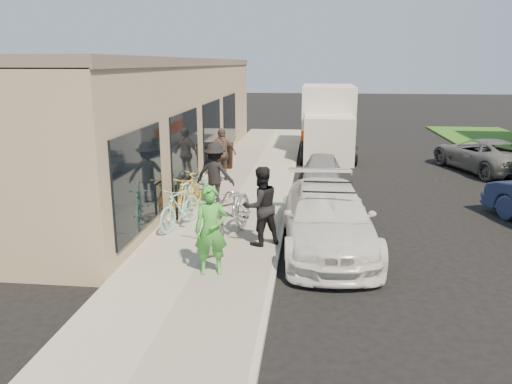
{
  "coord_description": "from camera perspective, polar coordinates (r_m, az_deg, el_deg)",
  "views": [
    {
      "loc": [
        0.24,
        -10.2,
        4.08
      ],
      "look_at": [
        -1.08,
        1.38,
        1.05
      ],
      "focal_mm": 35.0,
      "sensor_mm": 36.0,
      "label": 1
    }
  ],
  "objects": [
    {
      "name": "cruiser_bike_c",
      "position": [
        13.65,
        -7.76,
        -0.11
      ],
      "size": [
        0.83,
        1.73,
        1.0
      ],
      "primitive_type": "imported",
      "rotation": [
        0.0,
        0.0,
        -0.22
      ],
      "color": "gold",
      "rests_on": "sidewalk"
    },
    {
      "name": "storefront",
      "position": [
        19.1,
        -10.33,
        8.46
      ],
      "size": [
        3.6,
        20.0,
        4.22
      ],
      "color": "tan",
      "rests_on": "ground"
    },
    {
      "name": "far_car_gray",
      "position": [
        21.16,
        24.51,
        3.9
      ],
      "size": [
        3.41,
        5.02,
        1.28
      ],
      "primitive_type": "imported",
      "rotation": [
        0.0,
        0.0,
        3.45
      ],
      "color": "#5A5C5F",
      "rests_on": "ground"
    },
    {
      "name": "sidewalk",
      "position": [
        13.98,
        -3.0,
        -2.1
      ],
      "size": [
        3.0,
        34.0,
        0.15
      ],
      "primitive_type": "cube",
      "color": "#9D9A8D",
      "rests_on": "ground"
    },
    {
      "name": "sedan_white",
      "position": [
        11.31,
        8.14,
        -2.95
      ],
      "size": [
        2.31,
        4.98,
        1.45
      ],
      "rotation": [
        0.0,
        0.0,
        0.07
      ],
      "color": "silver",
      "rests_on": "ground"
    },
    {
      "name": "bystander_a",
      "position": [
        14.17,
        -4.71,
        2.08
      ],
      "size": [
        1.23,
        0.85,
        1.75
      ],
      "primitive_type": "imported",
      "rotation": [
        0.0,
        0.0,
        2.96
      ],
      "color": "black",
      "rests_on": "sidewalk"
    },
    {
      "name": "curb",
      "position": [
        13.82,
        3.36,
        -2.35
      ],
      "size": [
        0.12,
        34.0,
        0.13
      ],
      "primitive_type": "cube",
      "color": "#A4A096",
      "rests_on": "ground"
    },
    {
      "name": "woman_rider",
      "position": [
        9.48,
        -5.17,
        -4.39
      ],
      "size": [
        0.7,
        0.54,
        1.72
      ],
      "primitive_type": "imported",
      "rotation": [
        0.0,
        0.0,
        0.22
      ],
      "color": "green",
      "rests_on": "sidewalk"
    },
    {
      "name": "tandem_bike",
      "position": [
        11.18,
        -2.96,
        -2.29
      ],
      "size": [
        1.39,
        2.76,
        1.38
      ],
      "primitive_type": "imported",
      "rotation": [
        0.0,
        0.0,
        -0.19
      ],
      "color": "#B6B6B9",
      "rests_on": "sidewalk"
    },
    {
      "name": "ground",
      "position": [
        10.99,
        4.83,
        -7.27
      ],
      "size": [
        120.0,
        120.0,
        0.0
      ],
      "primitive_type": "plane",
      "color": "black",
      "rests_on": "ground"
    },
    {
      "name": "bystander_b",
      "position": [
        17.11,
        -3.96,
        4.34
      ],
      "size": [
        1.13,
        0.92,
        1.8
      ],
      "primitive_type": "imported",
      "rotation": [
        0.0,
        0.0,
        0.54
      ],
      "color": "brown",
      "rests_on": "sidewalk"
    },
    {
      "name": "sandwich_board",
      "position": [
        19.06,
        -3.65,
        4.15
      ],
      "size": [
        0.59,
        0.6,
        0.96
      ],
      "rotation": [
        0.0,
        0.0,
        -0.02
      ],
      "color": "black",
      "rests_on": "sidewalk"
    },
    {
      "name": "cruiser_bike_b",
      "position": [
        15.15,
        -6.4,
        1.11
      ],
      "size": [
        0.86,
        1.7,
        0.85
      ],
      "primitive_type": "imported",
      "rotation": [
        0.0,
        0.0,
        -0.19
      ],
      "color": "#8ED3C6",
      "rests_on": "sidewalk"
    },
    {
      "name": "sedan_silver",
      "position": [
        17.38,
        7.55,
        2.63
      ],
      "size": [
        1.34,
        3.1,
        1.04
      ],
      "primitive_type": "imported",
      "rotation": [
        0.0,
        0.0,
        -0.03
      ],
      "color": "#99999E",
      "rests_on": "ground"
    },
    {
      "name": "man_standing",
      "position": [
        10.94,
        0.53,
        -1.61
      ],
      "size": [
        1.08,
        1.03,
        1.77
      ],
      "primitive_type": "imported",
      "rotation": [
        0.0,
        0.0,
        3.72
      ],
      "color": "black",
      "rests_on": "sidewalk"
    },
    {
      "name": "moving_truck",
      "position": [
        23.43,
        8.19,
        7.74
      ],
      "size": [
        2.36,
        6.21,
        3.05
      ],
      "rotation": [
        0.0,
        0.0,
        -0.0
      ],
      "color": "beige",
      "rests_on": "ground"
    },
    {
      "name": "cruiser_bike_a",
      "position": [
        12.32,
        -8.68,
        -1.63
      ],
      "size": [
        0.99,
        1.83,
        1.06
      ],
      "primitive_type": "imported",
      "rotation": [
        0.0,
        0.0,
        -0.3
      ],
      "color": "#8ED3C6",
      "rests_on": "sidewalk"
    },
    {
      "name": "bike_rack",
      "position": [
        13.18,
        -8.78,
        -0.43
      ],
      "size": [
        0.08,
        0.66,
        0.92
      ],
      "rotation": [
        0.0,
        0.0,
        0.03
      ],
      "color": "black",
      "rests_on": "sidewalk"
    }
  ]
}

